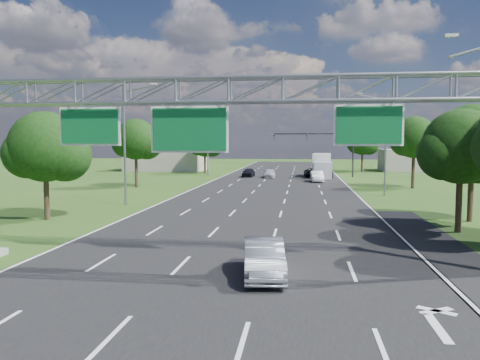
% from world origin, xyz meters
% --- Properties ---
extents(ground, '(220.00, 220.00, 0.00)m').
position_xyz_m(ground, '(0.00, 30.00, 0.00)').
color(ground, '#264715').
rests_on(ground, ground).
extents(road, '(18.00, 180.00, 0.02)m').
position_xyz_m(road, '(0.00, 30.00, 0.00)').
color(road, black).
rests_on(road, ground).
extents(road_flare, '(3.00, 30.00, 0.02)m').
position_xyz_m(road_flare, '(10.20, 14.00, 0.00)').
color(road_flare, black).
rests_on(road_flare, ground).
extents(sign_gantry, '(23.50, 1.00, 9.56)m').
position_xyz_m(sign_gantry, '(0.33, 12.00, 6.89)').
color(sign_gantry, gray).
rests_on(sign_gantry, ground).
extents(traffic_signal, '(12.21, 0.24, 7.00)m').
position_xyz_m(traffic_signal, '(7.48, 65.00, 5.17)').
color(traffic_signal, black).
rests_on(traffic_signal, ground).
extents(streetlight_l_near, '(2.97, 0.22, 10.16)m').
position_xyz_m(streetlight_l_near, '(-11.30, 30.00, 5.58)').
color(streetlight_l_near, gray).
rests_on(streetlight_l_near, ground).
extents(streetlight_l_far, '(2.97, 0.22, 10.16)m').
position_xyz_m(streetlight_l_far, '(-11.30, 65.00, 5.58)').
color(streetlight_l_far, gray).
rests_on(streetlight_l_far, ground).
extents(streetlight_r_mid, '(2.97, 0.22, 10.16)m').
position_xyz_m(streetlight_r_mid, '(11.30, 40.00, 5.58)').
color(streetlight_r_mid, gray).
rests_on(streetlight_r_mid, ground).
extents(tree_verge_la, '(5.76, 4.80, 7.40)m').
position_xyz_m(tree_verge_la, '(-13.92, 22.04, 4.76)').
color(tree_verge_la, '#2D2116').
rests_on(tree_verge_la, ground).
extents(tree_verge_lb, '(5.76, 4.80, 8.06)m').
position_xyz_m(tree_verge_lb, '(-15.92, 45.04, 5.41)').
color(tree_verge_lb, '#2D2116').
rests_on(tree_verge_lb, ground).
extents(tree_verge_lc, '(5.76, 4.80, 7.62)m').
position_xyz_m(tree_verge_lc, '(-12.92, 70.04, 4.98)').
color(tree_verge_lc, '#2D2116').
rests_on(tree_verge_lc, ground).
extents(tree_verge_rd, '(5.76, 4.80, 8.28)m').
position_xyz_m(tree_verge_rd, '(16.08, 48.04, 5.63)').
color(tree_verge_rd, '#2D2116').
rests_on(tree_verge_rd, ground).
extents(tree_verge_re, '(5.76, 4.80, 7.84)m').
position_xyz_m(tree_verge_re, '(14.08, 78.04, 5.20)').
color(tree_verge_re, '#2D2116').
rests_on(tree_verge_re, ground).
extents(building_left, '(14.00, 10.00, 5.00)m').
position_xyz_m(building_left, '(-22.00, 78.00, 2.50)').
color(building_left, gray).
rests_on(building_left, ground).
extents(building_right, '(12.00, 9.00, 4.00)m').
position_xyz_m(building_right, '(24.00, 82.00, 2.00)').
color(building_right, gray).
rests_on(building_right, ground).
extents(silver_sedan, '(2.04, 4.55, 1.45)m').
position_xyz_m(silver_sedan, '(1.87, 10.37, 0.73)').
color(silver_sedan, '#9EA3A9').
rests_on(silver_sedan, ground).
extents(car_queue_a, '(2.02, 4.24, 1.19)m').
position_xyz_m(car_queue_a, '(-1.50, 62.18, 0.60)').
color(car_queue_a, '#B8B8B8').
rests_on(car_queue_a, ground).
extents(car_queue_b, '(2.55, 4.89, 1.32)m').
position_xyz_m(car_queue_b, '(4.88, 64.25, 0.66)').
color(car_queue_b, black).
rests_on(car_queue_b, ground).
extents(car_queue_c, '(1.85, 4.08, 1.36)m').
position_xyz_m(car_queue_c, '(-4.79, 63.25, 0.68)').
color(car_queue_c, black).
rests_on(car_queue_c, ground).
extents(car_queue_d, '(1.75, 4.46, 1.45)m').
position_xyz_m(car_queue_d, '(5.34, 55.57, 0.72)').
color(car_queue_d, silver).
rests_on(car_queue_d, ground).
extents(box_truck, '(3.10, 9.44, 3.52)m').
position_xyz_m(box_truck, '(6.37, 64.58, 1.69)').
color(box_truck, silver).
rests_on(box_truck, ground).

